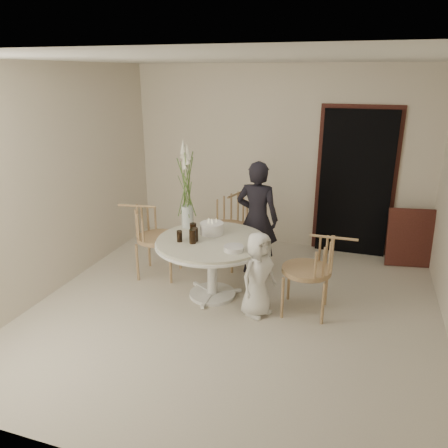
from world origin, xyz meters
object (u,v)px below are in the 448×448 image
(chair_right, at_px, (319,263))
(chair_left, at_px, (148,230))
(girl, at_px, (257,219))
(flower_vase, at_px, (187,187))
(boy, at_px, (258,275))
(birthday_cake, at_px, (212,228))
(table, at_px, (212,249))
(chair_far, at_px, (233,218))

(chair_right, xyz_separation_m, chair_left, (-2.25, 0.33, 0.01))
(chair_left, bearing_deg, girl, -78.24)
(girl, relative_size, flower_vase, 1.39)
(chair_right, relative_size, boy, 0.97)
(chair_right, xyz_separation_m, birthday_cake, (-1.32, 0.21, 0.19))
(table, distance_m, girl, 0.88)
(chair_left, xyz_separation_m, boy, (1.62, -0.56, -0.14))
(chair_right, height_order, chair_left, chair_left)
(chair_left, bearing_deg, flower_vase, -98.18)
(chair_far, bearing_deg, flower_vase, -98.74)
(birthday_cake, bearing_deg, table, -69.70)
(table, relative_size, boy, 1.37)
(boy, relative_size, flower_vase, 0.88)
(flower_vase, bearing_deg, girl, 31.78)
(table, distance_m, chair_far, 1.10)
(flower_vase, bearing_deg, chair_far, 65.49)
(table, xyz_separation_m, birthday_cake, (-0.07, 0.19, 0.18))
(birthday_cake, bearing_deg, chair_left, 172.24)
(chair_far, height_order, chair_right, chair_far)
(birthday_cake, bearing_deg, chair_far, 90.78)
(table, bearing_deg, girl, 66.90)
(table, relative_size, chair_far, 1.35)
(table, xyz_separation_m, girl, (0.34, 0.80, 0.15))
(birthday_cake, xyz_separation_m, flower_vase, (-0.37, 0.12, 0.45))
(table, height_order, chair_far, chair_far)
(boy, bearing_deg, flower_vase, 90.49)
(chair_right, bearing_deg, girl, -133.08)
(chair_far, bearing_deg, birthday_cake, -73.45)
(chair_left, distance_m, boy, 1.72)
(boy, bearing_deg, table, 96.92)
(chair_left, distance_m, girl, 1.44)
(chair_far, distance_m, chair_left, 1.20)
(chair_right, relative_size, girl, 0.62)
(birthday_cake, bearing_deg, boy, -32.23)
(chair_right, height_order, girl, girl)
(girl, bearing_deg, table, 69.22)
(girl, bearing_deg, chair_left, 21.91)
(chair_right, xyz_separation_m, girl, (-0.90, 0.81, 0.15))
(chair_left, bearing_deg, birthday_cake, -105.58)
(boy, bearing_deg, chair_left, 99.27)
(chair_far, height_order, birthday_cake, chair_far)
(boy, xyz_separation_m, flower_vase, (-1.06, 0.56, 0.77))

